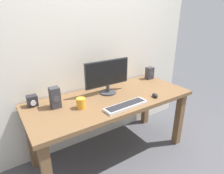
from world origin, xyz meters
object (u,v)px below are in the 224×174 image
object	(u,v)px
speaker_right	(150,73)
desk	(111,106)
mouse	(155,95)
keyboard_primary	(126,105)
audio_controller	(32,101)
speaker_left	(55,98)
coffee_mug	(81,103)
monitor	(107,75)

from	to	relation	value
speaker_right	desk	bearing A→B (deg)	-163.67
mouse	keyboard_primary	bearing A→B (deg)	-163.57
keyboard_primary	audio_controller	distance (m)	0.92
keyboard_primary	audio_controller	world-z (taller)	audio_controller
speaker_left	speaker_right	bearing A→B (deg)	5.12
keyboard_primary	speaker_right	bearing A→B (deg)	32.25
keyboard_primary	audio_controller	xyz separation A→B (m)	(-0.76, 0.52, 0.04)
speaker_right	coffee_mug	xyz separation A→B (m)	(-1.16, -0.27, -0.03)
audio_controller	speaker_right	bearing A→B (deg)	-1.12
audio_controller	mouse	bearing A→B (deg)	-24.04
speaker_right	audio_controller	size ratio (longest dim) A/B	1.48
monitor	keyboard_primary	world-z (taller)	monitor
speaker_left	audio_controller	bearing A→B (deg)	140.12
mouse	speaker_left	distance (m)	1.04
desk	coffee_mug	world-z (taller)	coffee_mug
monitor	keyboard_primary	bearing A→B (deg)	-94.54
speaker_right	coffee_mug	world-z (taller)	speaker_right
desk	audio_controller	xyz separation A→B (m)	(-0.75, 0.26, 0.16)
coffee_mug	desk	bearing A→B (deg)	6.72
desk	monitor	distance (m)	0.35
mouse	audio_controller	distance (m)	1.26
coffee_mug	keyboard_primary	bearing A→B (deg)	-29.99
speaker_left	audio_controller	xyz separation A→B (m)	(-0.18, 0.15, -0.05)
monitor	speaker_left	xyz separation A→B (m)	(-0.61, -0.02, -0.11)
speaker_left	monitor	bearing A→B (deg)	2.03
audio_controller	coffee_mug	bearing A→B (deg)	-38.73
audio_controller	coffee_mug	xyz separation A→B (m)	(0.38, -0.30, -0.00)
desk	monitor	xyz separation A→B (m)	(0.04, 0.13, 0.32)
audio_controller	keyboard_primary	bearing A→B (deg)	-34.59
keyboard_primary	mouse	xyz separation A→B (m)	(0.40, 0.01, 0.01)
desk	keyboard_primary	xyz separation A→B (m)	(0.00, -0.26, 0.12)
monitor	audio_controller	distance (m)	0.81
monitor	mouse	xyz separation A→B (m)	(0.37, -0.38, -0.19)
desk	speaker_left	world-z (taller)	speaker_left
mouse	speaker_right	bearing A→B (deg)	67.12
desk	audio_controller	distance (m)	0.81
desk	coffee_mug	distance (m)	0.41
desk	speaker_left	size ratio (longest dim) A/B	8.70
desk	mouse	bearing A→B (deg)	-32.43
speaker_left	coffee_mug	xyz separation A→B (m)	(0.20, -0.15, -0.05)
speaker_left	audio_controller	distance (m)	0.24
mouse	audio_controller	xyz separation A→B (m)	(-1.15, 0.51, 0.04)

